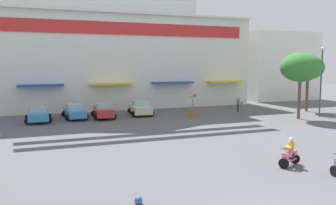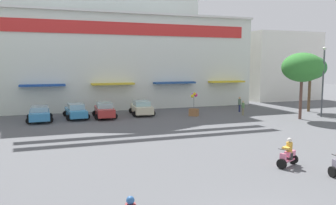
% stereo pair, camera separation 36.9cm
% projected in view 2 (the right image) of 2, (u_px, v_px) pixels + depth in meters
% --- Properties ---
extents(ground_plane, '(128.00, 128.00, 0.00)m').
position_uv_depth(ground_plane, '(156.00, 145.00, 22.41)').
color(ground_plane, '#56585B').
extents(colonial_building, '(36.36, 14.62, 20.05)m').
position_uv_depth(colonial_building, '(103.00, 37.00, 42.30)').
color(colonial_building, silver).
rests_on(colonial_building, ground).
extents(flank_building_right, '(10.88, 9.31, 9.91)m').
position_uv_depth(flank_building_right, '(273.00, 66.00, 51.99)').
color(flank_building_right, white).
rests_on(flank_building_right, ground).
extents(plaza_tree_1, '(3.35, 3.48, 6.26)m').
position_uv_depth(plaza_tree_1, '(310.00, 68.00, 37.38)').
color(plaza_tree_1, brown).
rests_on(plaza_tree_1, ground).
extents(plaza_tree_3, '(3.70, 4.04, 6.41)m').
position_uv_depth(plaza_tree_3, '(302.00, 68.00, 32.18)').
color(plaza_tree_3, brown).
rests_on(plaza_tree_3, ground).
extents(parked_car_0, '(2.41, 4.03, 1.43)m').
position_uv_depth(parked_car_0, '(40.00, 114.00, 31.29)').
color(parked_car_0, '#3987C2').
rests_on(parked_car_0, ground).
extents(parked_car_1, '(2.41, 4.58, 1.46)m').
position_uv_depth(parked_car_1, '(76.00, 111.00, 33.16)').
color(parked_car_1, '#3587BE').
rests_on(parked_car_1, ground).
extents(parked_car_2, '(2.32, 4.06, 1.54)m').
position_uv_depth(parked_car_2, '(104.00, 110.00, 33.32)').
color(parked_car_2, '#B23230').
rests_on(parked_car_2, ground).
extents(parked_car_3, '(2.64, 4.33, 1.49)m').
position_uv_depth(parked_car_3, '(142.00, 108.00, 35.36)').
color(parked_car_3, beige).
rests_on(parked_car_3, ground).
extents(scooter_rider_3, '(1.51, 1.06, 1.50)m').
position_uv_depth(scooter_rider_3, '(288.00, 155.00, 17.61)').
color(scooter_rider_3, black).
rests_on(scooter_rider_3, ground).
extents(pedestrian_0, '(0.42, 0.42, 1.68)m').
position_uv_depth(pedestrian_0, '(240.00, 103.00, 37.42)').
color(pedestrian_0, navy).
rests_on(pedestrian_0, ground).
extents(pedestrian_1, '(0.41, 0.41, 1.52)m').
position_uv_depth(pedestrian_1, '(243.00, 107.00, 35.05)').
color(pedestrian_1, '#797350').
rests_on(pedestrian_1, ground).
extents(streetlamp_near, '(0.40, 0.40, 7.02)m').
position_uv_depth(streetlamp_near, '(323.00, 77.00, 33.66)').
color(streetlamp_near, '#474C51').
rests_on(streetlamp_near, ground).
extents(balloon_vendor_cart, '(1.05, 1.07, 2.45)m').
position_uv_depth(balloon_vendor_cart, '(194.00, 107.00, 34.51)').
color(balloon_vendor_cart, '#95663D').
rests_on(balloon_vendor_cart, ground).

